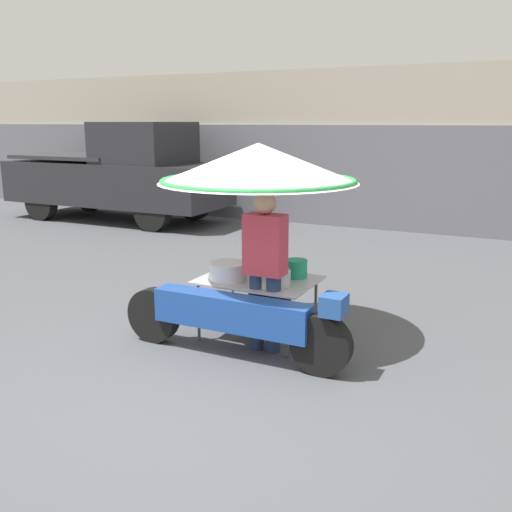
{
  "coord_description": "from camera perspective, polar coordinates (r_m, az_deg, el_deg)",
  "views": [
    {
      "loc": [
        2.4,
        -3.77,
        2.17
      ],
      "look_at": [
        -0.05,
        1.18,
        0.87
      ],
      "focal_mm": 40.0,
      "sensor_mm": 36.0,
      "label": 1
    }
  ],
  "objects": [
    {
      "name": "pickup_truck",
      "position": [
        13.13,
        -13.35,
        7.93
      ],
      "size": [
        5.12,
        1.84,
        2.17
      ],
      "color": "black",
      "rests_on": "ground"
    },
    {
      "name": "shopfront_building",
      "position": [
        12.78,
        15.69,
        10.29
      ],
      "size": [
        28.0,
        2.06,
        3.24
      ],
      "color": "#B2A893",
      "rests_on": "ground"
    },
    {
      "name": "vendor_person",
      "position": [
        5.37,
        0.92,
        -0.84
      ],
      "size": [
        0.38,
        0.22,
        1.55
      ],
      "color": "navy",
      "rests_on": "ground"
    },
    {
      "name": "ground_plane",
      "position": [
        4.97,
        -5.67,
        -12.71
      ],
      "size": [
        36.0,
        36.0,
        0.0
      ],
      "primitive_type": "plane",
      "color": "#4C4F54"
    },
    {
      "name": "vendor_motorcycle_cart",
      "position": [
        5.55,
        -0.0,
        6.79
      ],
      "size": [
        2.34,
        1.96,
        1.98
      ],
      "color": "black",
      "rests_on": "ground"
    }
  ]
}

